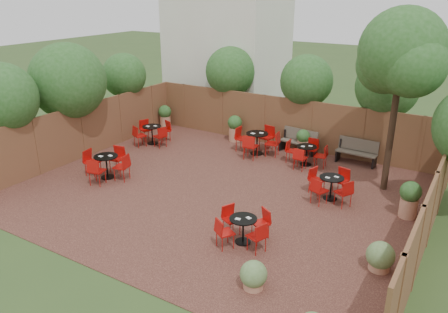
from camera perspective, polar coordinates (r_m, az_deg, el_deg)
The scene contains 13 objects.
ground at distance 14.02m, azimuth -0.54°, elevation -4.56°, with size 80.00×80.00×0.00m, color #354F23.
courtyard_paving at distance 14.02m, azimuth -0.54°, elevation -4.52°, with size 12.00×10.00×0.02m, color #371C16.
fence_back at distance 17.83m, azimuth 7.98°, elevation 4.32°, with size 12.00×0.08×2.00m, color brown.
fence_left at distance 17.38m, azimuth -17.63°, elevation 3.08°, with size 0.08×10.00×2.00m, color brown.
fence_right at distance 11.88m, azimuth 25.00°, elevation -6.26°, with size 0.08×10.00×2.00m, color brown.
neighbour_building at distance 21.93m, azimuth 0.51°, elevation 15.60°, with size 5.00×4.00×8.00m, color silver.
overhang_foliage at distance 16.06m, azimuth -2.83°, elevation 8.91°, with size 15.60×10.58×2.77m.
courtyard_tree at distance 13.96m, azimuth 21.80°, elevation 11.74°, with size 2.68×2.58×5.57m.
park_bench_left at distance 17.39m, azimuth 9.62°, elevation 2.01°, with size 1.50×0.64×0.90m.
park_bench_right at distance 16.76m, azimuth 16.70°, elevation 0.67°, with size 1.48×0.53×0.90m.
bistro_tables at distance 15.31m, azimuth 0.05°, elevation -0.42°, with size 9.43×7.40×0.96m.
planters at distance 16.99m, azimuth 4.53°, elevation 2.16°, with size 11.57×3.83×1.09m.
low_shrubs at distance 9.89m, azimuth 12.67°, elevation -14.91°, with size 2.74×3.44×0.69m.
Camera 1 is at (6.70, -10.74, 6.03)m, focal length 35.65 mm.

